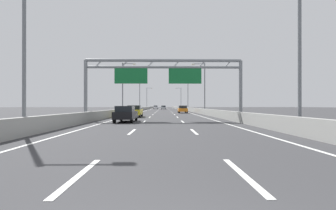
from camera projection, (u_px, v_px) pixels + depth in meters
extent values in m
plane|color=#38383A|center=(164.00, 109.00, 102.00)|extent=(260.00, 260.00, 0.00)
cube|color=white|center=(80.00, 175.00, 5.48)|extent=(0.16, 3.00, 0.01)
cube|color=white|center=(132.00, 132.00, 14.48)|extent=(0.16, 3.00, 0.01)
cube|color=white|center=(144.00, 122.00, 23.48)|extent=(0.16, 3.00, 0.01)
cube|color=white|center=(150.00, 117.00, 32.48)|extent=(0.16, 3.00, 0.01)
cube|color=white|center=(153.00, 115.00, 41.48)|extent=(0.16, 3.00, 0.01)
cube|color=white|center=(155.00, 113.00, 50.48)|extent=(0.16, 3.00, 0.01)
cube|color=white|center=(156.00, 112.00, 59.47)|extent=(0.16, 3.00, 0.01)
cube|color=white|center=(157.00, 111.00, 68.47)|extent=(0.16, 3.00, 0.01)
cube|color=white|center=(158.00, 110.00, 77.47)|extent=(0.16, 3.00, 0.01)
cube|color=white|center=(159.00, 110.00, 86.47)|extent=(0.16, 3.00, 0.01)
cube|color=white|center=(159.00, 109.00, 95.47)|extent=(0.16, 3.00, 0.01)
cube|color=white|center=(160.00, 109.00, 104.47)|extent=(0.16, 3.00, 0.01)
cube|color=white|center=(160.00, 109.00, 113.47)|extent=(0.16, 3.00, 0.01)
cube|color=white|center=(160.00, 109.00, 122.47)|extent=(0.16, 3.00, 0.01)
cube|color=white|center=(161.00, 108.00, 131.47)|extent=(0.16, 3.00, 0.01)
cube|color=white|center=(161.00, 108.00, 140.46)|extent=(0.16, 3.00, 0.01)
cube|color=white|center=(161.00, 108.00, 149.46)|extent=(0.16, 3.00, 0.01)
cube|color=white|center=(161.00, 108.00, 158.46)|extent=(0.16, 3.00, 0.01)
cube|color=white|center=(243.00, 174.00, 5.54)|extent=(0.16, 3.00, 0.01)
cube|color=white|center=(194.00, 132.00, 14.54)|extent=(0.16, 3.00, 0.01)
cube|color=white|center=(183.00, 122.00, 23.54)|extent=(0.16, 3.00, 0.01)
cube|color=white|center=(177.00, 117.00, 32.54)|extent=(0.16, 3.00, 0.01)
cube|color=white|center=(175.00, 115.00, 41.53)|extent=(0.16, 3.00, 0.01)
cube|color=white|center=(173.00, 113.00, 50.53)|extent=(0.16, 3.00, 0.01)
cube|color=white|center=(171.00, 112.00, 59.53)|extent=(0.16, 3.00, 0.01)
cube|color=white|center=(170.00, 111.00, 68.53)|extent=(0.16, 3.00, 0.01)
cube|color=white|center=(170.00, 110.00, 77.53)|extent=(0.16, 3.00, 0.01)
cube|color=white|center=(169.00, 110.00, 86.53)|extent=(0.16, 3.00, 0.01)
cube|color=white|center=(169.00, 109.00, 95.53)|extent=(0.16, 3.00, 0.01)
cube|color=white|center=(168.00, 109.00, 104.53)|extent=(0.16, 3.00, 0.01)
cube|color=white|center=(168.00, 109.00, 113.53)|extent=(0.16, 3.00, 0.01)
cube|color=white|center=(168.00, 109.00, 122.52)|extent=(0.16, 3.00, 0.01)
cube|color=white|center=(167.00, 108.00, 131.52)|extent=(0.16, 3.00, 0.01)
cube|color=white|center=(167.00, 108.00, 140.52)|extent=(0.16, 3.00, 0.01)
cube|color=white|center=(167.00, 108.00, 149.52)|extent=(0.16, 3.00, 0.01)
cube|color=white|center=(167.00, 108.00, 158.52)|extent=(0.16, 3.00, 0.01)
cube|color=white|center=(149.00, 110.00, 89.92)|extent=(0.16, 176.00, 0.01)
cube|color=white|center=(178.00, 110.00, 90.08)|extent=(0.16, 176.00, 0.01)
cube|color=#9E9E99|center=(149.00, 108.00, 111.89)|extent=(0.45, 220.00, 0.95)
cube|color=#9E9E99|center=(179.00, 108.00, 112.11)|extent=(0.45, 220.00, 0.95)
cylinder|color=gray|center=(86.00, 90.00, 25.79)|extent=(0.36, 0.36, 6.20)
cylinder|color=gray|center=(241.00, 90.00, 26.05)|extent=(0.36, 0.36, 6.20)
cylinder|color=gray|center=(164.00, 60.00, 25.92)|extent=(16.09, 0.32, 0.32)
cylinder|color=gray|center=(164.00, 67.00, 25.92)|extent=(16.09, 0.26, 0.26)
cylinder|color=gray|center=(99.00, 64.00, 25.82)|extent=(0.74, 0.10, 0.74)
cylinder|color=gray|center=(125.00, 64.00, 25.86)|extent=(0.74, 0.10, 0.74)
cylinder|color=gray|center=(151.00, 64.00, 25.90)|extent=(0.74, 0.10, 0.74)
cylinder|color=gray|center=(176.00, 64.00, 25.94)|extent=(0.74, 0.10, 0.74)
cylinder|color=gray|center=(202.00, 64.00, 25.99)|extent=(0.74, 0.10, 0.74)
cylinder|color=gray|center=(228.00, 64.00, 26.03)|extent=(0.74, 0.10, 0.74)
cube|color=#146B33|center=(131.00, 76.00, 25.87)|extent=(3.40, 0.12, 1.60)
cube|color=#146B33|center=(185.00, 76.00, 25.96)|extent=(3.40, 0.12, 1.60)
cylinder|color=slate|center=(24.00, 47.00, 13.84)|extent=(0.20, 0.20, 9.50)
cylinder|color=slate|center=(300.00, 48.00, 14.08)|extent=(0.20, 0.20, 9.50)
cylinder|color=slate|center=(123.00, 88.00, 46.71)|extent=(0.20, 0.20, 9.50)
cylinder|color=slate|center=(128.00, 64.00, 46.74)|extent=(2.20, 0.12, 0.12)
cube|color=#F2EAC6|center=(134.00, 64.00, 46.75)|extent=(0.56, 0.28, 0.20)
cylinder|color=slate|center=(205.00, 88.00, 46.96)|extent=(0.20, 0.20, 9.50)
cylinder|color=slate|center=(199.00, 64.00, 46.95)|extent=(2.20, 0.12, 0.12)
cube|color=#F2EAC6|center=(193.00, 64.00, 46.93)|extent=(0.56, 0.28, 0.20)
cylinder|color=slate|center=(140.00, 95.00, 79.58)|extent=(0.20, 0.20, 9.50)
cylinder|color=slate|center=(143.00, 81.00, 79.61)|extent=(2.20, 0.12, 0.12)
cube|color=#F2EAC6|center=(147.00, 81.00, 79.62)|extent=(0.56, 0.28, 0.20)
cylinder|color=slate|center=(188.00, 95.00, 79.83)|extent=(0.20, 0.20, 9.50)
cylinder|color=slate|center=(185.00, 81.00, 79.82)|extent=(2.20, 0.12, 0.12)
cube|color=#F2EAC6|center=(181.00, 81.00, 79.80)|extent=(0.56, 0.28, 0.20)
cylinder|color=slate|center=(147.00, 98.00, 112.45)|extent=(0.20, 0.20, 9.50)
cylinder|color=slate|center=(149.00, 88.00, 112.48)|extent=(2.20, 0.12, 0.12)
cube|color=#F2EAC6|center=(152.00, 88.00, 112.50)|extent=(0.56, 0.28, 0.20)
cylinder|color=slate|center=(181.00, 98.00, 112.70)|extent=(0.20, 0.20, 9.50)
cylinder|color=slate|center=(179.00, 88.00, 112.69)|extent=(2.20, 0.12, 0.12)
cube|color=#F2EAC6|center=(176.00, 88.00, 112.67)|extent=(0.56, 0.28, 0.20)
cube|color=#A8ADB2|center=(163.00, 108.00, 96.66)|extent=(1.86, 4.13, 0.64)
cube|color=black|center=(163.00, 106.00, 96.65)|extent=(1.64, 1.90, 0.52)
cylinder|color=black|center=(161.00, 108.00, 98.16)|extent=(0.22, 0.64, 0.64)
cylinder|color=black|center=(166.00, 108.00, 98.19)|extent=(0.22, 0.64, 0.64)
cylinder|color=black|center=(161.00, 109.00, 95.13)|extent=(0.22, 0.64, 0.64)
cylinder|color=black|center=(166.00, 109.00, 95.16)|extent=(0.22, 0.64, 0.64)
cube|color=orange|center=(183.00, 110.00, 50.40)|extent=(1.74, 4.67, 0.64)
cube|color=black|center=(183.00, 107.00, 49.85)|extent=(1.53, 1.97, 0.54)
cylinder|color=black|center=(178.00, 111.00, 52.17)|extent=(0.22, 0.64, 0.64)
cylinder|color=black|center=(186.00, 111.00, 52.19)|extent=(0.22, 0.64, 0.64)
cylinder|color=black|center=(179.00, 112.00, 48.60)|extent=(0.22, 0.64, 0.64)
cylinder|color=black|center=(187.00, 112.00, 48.62)|extent=(0.22, 0.64, 0.64)
cube|color=#1E7A38|center=(164.00, 107.00, 129.39)|extent=(1.89, 4.31, 0.60)
cube|color=black|center=(164.00, 106.00, 129.52)|extent=(1.66, 1.74, 0.53)
cylinder|color=black|center=(162.00, 108.00, 130.98)|extent=(0.22, 0.64, 0.64)
cylinder|color=black|center=(165.00, 108.00, 131.00)|extent=(0.22, 0.64, 0.64)
cylinder|color=black|center=(162.00, 108.00, 127.77)|extent=(0.22, 0.64, 0.64)
cylinder|color=black|center=(165.00, 108.00, 127.79)|extent=(0.22, 0.64, 0.64)
cube|color=black|center=(126.00, 115.00, 23.30)|extent=(1.71, 4.61, 0.65)
cube|color=black|center=(125.00, 109.00, 22.75)|extent=(1.51, 2.13, 0.51)
cylinder|color=black|center=(121.00, 118.00, 25.05)|extent=(0.22, 0.64, 0.64)
cylinder|color=black|center=(136.00, 118.00, 25.07)|extent=(0.22, 0.64, 0.64)
cylinder|color=black|center=(114.00, 119.00, 21.53)|extent=(0.22, 0.64, 0.64)
cylinder|color=black|center=(132.00, 119.00, 21.56)|extent=(0.22, 0.64, 0.64)
cube|color=silver|center=(156.00, 107.00, 106.64)|extent=(1.72, 4.52, 0.69)
cube|color=black|center=(156.00, 106.00, 106.63)|extent=(1.51, 1.97, 0.48)
cylinder|color=black|center=(154.00, 108.00, 108.34)|extent=(0.22, 0.64, 0.64)
cylinder|color=black|center=(157.00, 108.00, 108.36)|extent=(0.22, 0.64, 0.64)
cylinder|color=black|center=(154.00, 108.00, 104.92)|extent=(0.22, 0.64, 0.64)
cylinder|color=black|center=(157.00, 108.00, 104.94)|extent=(0.22, 0.64, 0.64)
cube|color=yellow|center=(135.00, 112.00, 32.88)|extent=(1.75, 4.46, 0.68)
cube|color=black|center=(134.00, 107.00, 32.30)|extent=(1.54, 1.88, 0.53)
cylinder|color=black|center=(131.00, 114.00, 34.55)|extent=(0.22, 0.64, 0.64)
cylinder|color=black|center=(142.00, 114.00, 34.57)|extent=(0.22, 0.64, 0.64)
cylinder|color=black|center=(127.00, 115.00, 31.19)|extent=(0.22, 0.64, 0.64)
cylinder|color=black|center=(140.00, 115.00, 31.21)|extent=(0.22, 0.64, 0.64)
cube|color=#2347AD|center=(164.00, 107.00, 119.02)|extent=(1.83, 4.34, 0.63)
cube|color=black|center=(164.00, 106.00, 118.74)|extent=(1.61, 2.01, 0.47)
cylinder|color=black|center=(162.00, 108.00, 120.63)|extent=(0.22, 0.64, 0.64)
cylinder|color=black|center=(165.00, 108.00, 120.65)|extent=(0.22, 0.64, 0.64)
cylinder|color=black|center=(162.00, 108.00, 117.39)|extent=(0.22, 0.64, 0.64)
cylinder|color=black|center=(165.00, 108.00, 117.42)|extent=(0.22, 0.64, 0.64)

